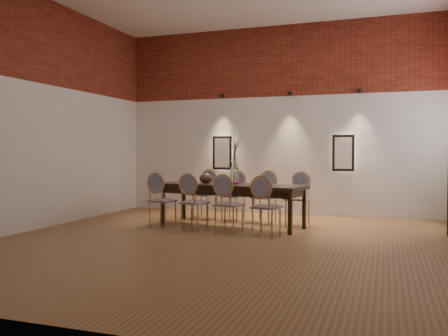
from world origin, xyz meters
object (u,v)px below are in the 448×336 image
(chair_far_d, at_px, (298,199))
(book, at_px, (233,183))
(chair_near_b, at_px, (195,203))
(chair_far_c, at_px, (264,197))
(chair_far_b, at_px, (233,196))
(bowl, at_px, (206,178))
(chair_near_a, at_px, (163,201))
(dining_table, at_px, (231,205))
(chair_far_a, at_px, (204,194))
(chair_near_c, at_px, (229,205))
(chair_near_d, at_px, (266,207))
(vase, at_px, (234,176))

(chair_far_d, bearing_deg, book, 31.18)
(chair_near_b, relative_size, chair_far_c, 1.00)
(chair_far_b, xyz_separation_m, bowl, (-0.29, -0.71, 0.37))
(chair_near_b, bearing_deg, chair_far_b, 90.00)
(chair_far_b, relative_size, chair_far_d, 1.00)
(chair_near_a, xyz_separation_m, chair_near_b, (0.65, -0.11, 0.00))
(dining_table, relative_size, chair_far_d, 2.80)
(dining_table, xyz_separation_m, chair_far_b, (-0.21, 0.75, 0.09))
(chair_far_a, xyz_separation_m, chair_far_d, (1.95, -0.33, 0.00))
(bowl, height_order, book, bowl)
(chair_near_c, height_order, book, chair_near_c)
(chair_near_b, distance_m, chair_far_d, 1.93)
(dining_table, height_order, chair_near_d, chair_near_d)
(chair_near_b, relative_size, bowl, 3.92)
(dining_table, height_order, book, book)
(chair_near_d, height_order, chair_far_a, same)
(dining_table, xyz_separation_m, chair_far_d, (1.09, 0.53, 0.09))
(chair_near_a, distance_m, chair_near_b, 0.66)
(dining_table, bearing_deg, book, 98.56)
(chair_far_c, bearing_deg, chair_far_b, -0.00)
(chair_near_d, height_order, bowl, chair_near_d)
(chair_near_d, bearing_deg, chair_far_a, 144.55)
(dining_table, bearing_deg, vase, -0.00)
(dining_table, bearing_deg, bowl, -174.24)
(bowl, bearing_deg, chair_near_d, -33.45)
(chair_far_b, distance_m, chair_far_d, 1.32)
(chair_far_a, relative_size, chair_far_d, 1.00)
(chair_far_a, distance_m, book, 1.18)
(chair_near_b, distance_m, chair_near_c, 0.66)
(vase, height_order, bowl, vase)
(chair_near_b, xyz_separation_m, chair_near_d, (1.30, -0.22, 0.00))
(dining_table, xyz_separation_m, chair_near_a, (-1.09, -0.53, 0.09))
(vase, height_order, book, vase)
(chair_far_d, height_order, vase, vase)
(chair_near_c, bearing_deg, chair_near_a, -180.00)
(bowl, bearing_deg, dining_table, -3.92)
(dining_table, distance_m, chair_near_c, 0.78)
(chair_near_a, distance_m, chair_near_d, 1.98)
(chair_near_b, relative_size, vase, 3.13)
(vase, relative_size, bowl, 1.25)
(chair_near_a, bearing_deg, chair_far_a, 90.00)
(chair_near_a, xyz_separation_m, book, (1.09, 0.63, 0.30))
(chair_far_d, distance_m, book, 1.21)
(bowl, bearing_deg, chair_far_d, 17.24)
(chair_near_d, height_order, book, chair_near_d)
(chair_far_b, xyz_separation_m, vase, (0.27, -0.76, 0.43))
(chair_far_d, bearing_deg, chair_far_c, 0.00)
(chair_near_a, height_order, chair_near_b, same)
(chair_far_b, bearing_deg, bowl, 77.51)
(chair_far_c, bearing_deg, chair_near_b, 64.92)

